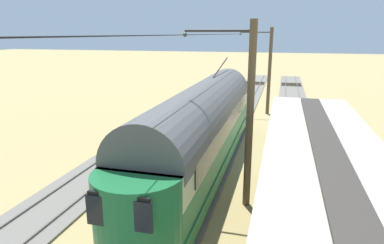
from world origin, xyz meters
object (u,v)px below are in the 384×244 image
Objects in this scene: switch_stand at (316,117)px; catenary_pole_foreground at (269,70)px; boxcar_adjacent at (316,197)px; track_end_bumper at (170,115)px; vintage_streetcar at (203,126)px; catenary_pole_mid_near at (248,114)px.

catenary_pole_foreground is at bearing -41.01° from switch_stand.
track_end_bumper is (9.47, -15.22, -1.76)m from boxcar_adjacent.
catenary_pole_mid_near is at bearing 128.84° from vintage_streetcar.
vintage_streetcar is at bearing 117.71° from track_end_bumper.
catenary_pole_mid_near is 14.40m from track_end_bumper.
boxcar_adjacent is at bearing 125.84° from catenary_pole_mid_near.
switch_stand reaches higher than track_end_bumper.
track_end_bumper is at bearing 5.40° from switch_stand.
catenary_pole_foreground reaches higher than boxcar_adjacent.
track_end_bumper is (10.90, 1.03, -0.30)m from switch_stand.
vintage_streetcar is 11.89m from switch_stand.
vintage_streetcar is 2.52× the size of catenary_pole_mid_near.
vintage_streetcar is 1.55× the size of boxcar_adjacent.
boxcar_adjacent reaches higher than track_end_bumper.
track_end_bumper is at bearing -62.29° from vintage_streetcar.
boxcar_adjacent is 19.69m from catenary_pole_foreground.
catenary_pole_foreground reaches higher than vintage_streetcar.
vintage_streetcar reaches higher than switch_stand.
boxcar_adjacent is at bearing 127.33° from vintage_streetcar.
switch_stand is (-1.43, -16.25, -1.46)m from boxcar_adjacent.
vintage_streetcar is at bearing 58.45° from switch_stand.
switch_stand is (-6.16, -10.04, -1.56)m from vintage_streetcar.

